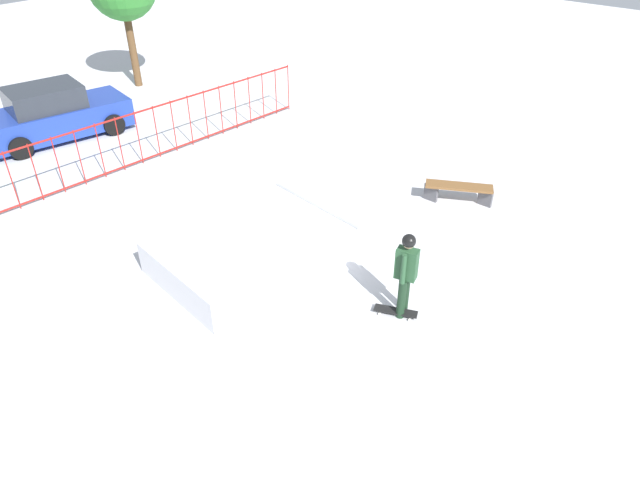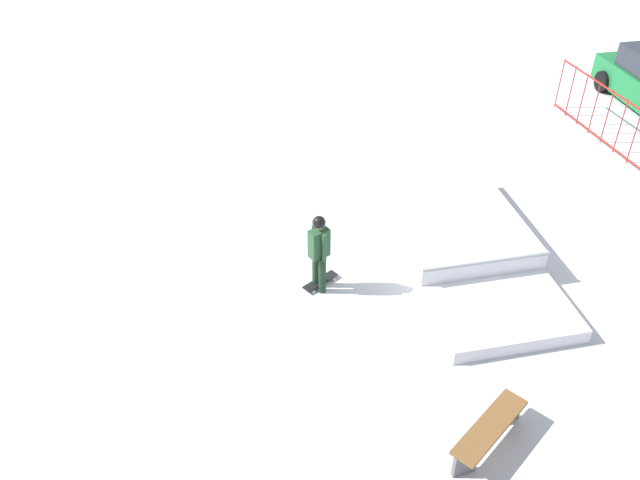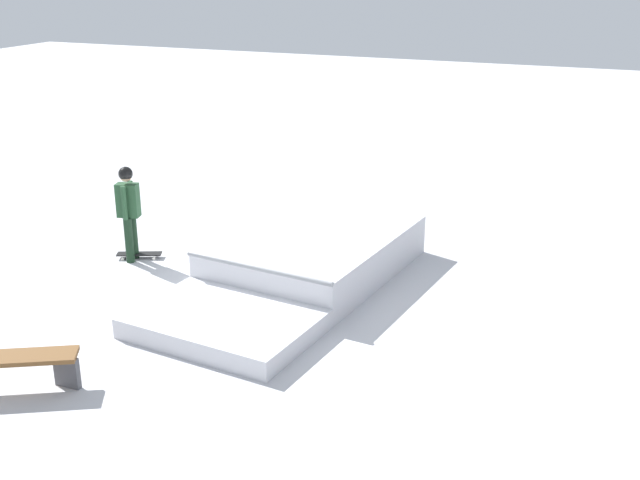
{
  "view_description": "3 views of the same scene",
  "coord_description": "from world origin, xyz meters",
  "px_view_note": "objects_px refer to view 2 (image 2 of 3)",
  "views": [
    {
      "loc": [
        -7.56,
        -7.19,
        7.01
      ],
      "look_at": [
        -0.53,
        -1.23,
        0.9
      ],
      "focal_mm": 32.19,
      "sensor_mm": 36.0,
      "label": 1
    },
    {
      "loc": [
        9.17,
        -6.3,
        8.69
      ],
      "look_at": [
        -0.62,
        -2.99,
        1.0
      ],
      "focal_mm": 37.46,
      "sensor_mm": 36.0,
      "label": 2
    },
    {
      "loc": [
        10.52,
        5.0,
        5.18
      ],
      "look_at": [
        -1.08,
        0.26,
        0.6
      ],
      "focal_mm": 44.01,
      "sensor_mm": 36.0,
      "label": 3
    }
  ],
  "objects_px": {
    "skateboard": "(320,281)",
    "park_bench": "(489,431)",
    "skate_ramp": "(459,238)",
    "skater": "(319,248)"
  },
  "relations": [
    {
      "from": "skater",
      "to": "skateboard",
      "type": "relative_size",
      "value": 2.12
    },
    {
      "from": "skater",
      "to": "park_bench",
      "type": "xyz_separation_m",
      "value": [
        4.34,
        1.26,
        -0.65
      ]
    },
    {
      "from": "skateboard",
      "to": "park_bench",
      "type": "bearing_deg",
      "value": 81.26
    },
    {
      "from": "skateboard",
      "to": "park_bench",
      "type": "height_order",
      "value": "park_bench"
    },
    {
      "from": "skater",
      "to": "park_bench",
      "type": "relative_size",
      "value": 1.08
    },
    {
      "from": "skate_ramp",
      "to": "park_bench",
      "type": "distance_m",
      "value": 4.98
    },
    {
      "from": "skate_ramp",
      "to": "park_bench",
      "type": "relative_size",
      "value": 3.56
    },
    {
      "from": "skate_ramp",
      "to": "park_bench",
      "type": "xyz_separation_m",
      "value": [
        4.58,
        -1.95,
        0.04
      ]
    },
    {
      "from": "skate_ramp",
      "to": "skateboard",
      "type": "xyz_separation_m",
      "value": [
        0.14,
        -3.14,
        -0.24
      ]
    },
    {
      "from": "skate_ramp",
      "to": "skater",
      "type": "xyz_separation_m",
      "value": [
        0.25,
        -3.2,
        0.69
      ]
    }
  ]
}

